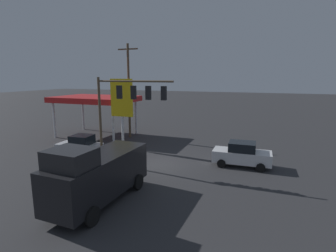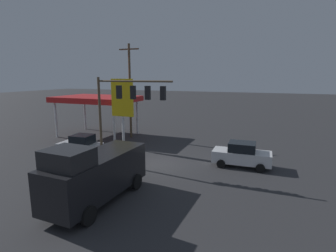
# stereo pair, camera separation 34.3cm
# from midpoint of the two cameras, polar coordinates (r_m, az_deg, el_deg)

# --- Properties ---
(ground_plane) EXTENTS (200.00, 200.00, 0.00)m
(ground_plane) POSITION_cam_midpoint_polar(r_m,az_deg,el_deg) (21.32, -1.54, -8.24)
(ground_plane) COLOR #2D2D30
(traffic_signal_assembly) EXTENTS (6.28, 0.43, 6.89)m
(traffic_signal_assembly) POSITION_cam_midpoint_polar(r_m,az_deg,el_deg) (20.03, -8.44, 5.61)
(traffic_signal_assembly) COLOR brown
(traffic_signal_assembly) RESTS_ON ground
(utility_pole) EXTENTS (2.40, 0.26, 10.45)m
(utility_pole) POSITION_cam_midpoint_polar(r_m,az_deg,el_deg) (29.97, -7.95, 7.95)
(utility_pole) COLOR brown
(utility_pole) RESTS_ON ground
(gas_station_canopy) EXTENTS (9.01, 6.29, 4.64)m
(gas_station_canopy) POSITION_cam_midpoint_polar(r_m,az_deg,el_deg) (31.73, -14.93, 5.61)
(gas_station_canopy) COLOR red
(gas_station_canopy) RESTS_ON ground
(price_sign) EXTENTS (2.27, 0.27, 6.72)m
(price_sign) POSITION_cam_midpoint_polar(r_m,az_deg,el_deg) (25.39, -9.52, 5.52)
(price_sign) COLOR silver
(price_sign) RESTS_ON ground
(delivery_truck) EXTENTS (2.75, 6.88, 3.58)m
(delivery_truck) POSITION_cam_midpoint_polar(r_m,az_deg,el_deg) (15.12, -14.85, -9.93)
(delivery_truck) COLOR black
(delivery_truck) RESTS_ON ground
(sedan_far) EXTENTS (4.44, 2.15, 1.93)m
(sedan_far) POSITION_cam_midpoint_polar(r_m,az_deg,el_deg) (21.30, 16.19, -6.01)
(sedan_far) COLOR silver
(sedan_far) RESTS_ON ground
(hatchback_crossing) EXTENTS (3.92, 2.19, 1.97)m
(hatchback_crossing) POSITION_cam_midpoint_polar(r_m,az_deg,el_deg) (24.06, -18.09, -4.20)
(hatchback_crossing) COLOR silver
(hatchback_crossing) RESTS_ON ground
(fire_hydrant) EXTENTS (0.24, 0.24, 0.88)m
(fire_hydrant) POSITION_cam_midpoint_polar(r_m,az_deg,el_deg) (19.94, -18.61, -8.86)
(fire_hydrant) COLOR gold
(fire_hydrant) RESTS_ON ground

